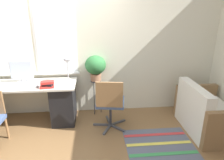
{
  "coord_description": "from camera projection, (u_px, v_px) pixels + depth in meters",
  "views": [
    {
      "loc": [
        0.71,
        -3.05,
        1.97
      ],
      "look_at": [
        1.0,
        0.16,
        0.83
      ],
      "focal_mm": 32.0,
      "sensor_mm": 36.0,
      "label": 1
    }
  ],
  "objects": [
    {
      "name": "desk",
      "position": [
        17.0,
        103.0,
        3.57
      ],
      "size": [
        2.11,
        0.63,
        0.75
      ],
      "color": "beige",
      "rests_on": "ground_plane"
    },
    {
      "name": "mouse",
      "position": [
        37.0,
        86.0,
        3.32
      ],
      "size": [
        0.04,
        0.07,
        0.03
      ],
      "color": "slate",
      "rests_on": "desk"
    },
    {
      "name": "floor_rug_striped",
      "position": [
        159.0,
        144.0,
        3.1
      ],
      "size": [
        1.04,
        0.83,
        0.01
      ],
      "color": "#565B6B",
      "rests_on": "ground_plane"
    },
    {
      "name": "couch_loveseat",
      "position": [
        207.0,
        115.0,
        3.39
      ],
      "size": [
        0.79,
        1.13,
        0.81
      ],
      "rotation": [
        0.0,
        0.0,
        1.57
      ],
      "color": "white",
      "rests_on": "ground_plane"
    },
    {
      "name": "plant_stand",
      "position": [
        96.0,
        86.0,
        3.86
      ],
      "size": [
        0.21,
        0.21,
        0.69
      ],
      "color": "#333338",
      "rests_on": "ground_plane"
    },
    {
      "name": "book_stack",
      "position": [
        47.0,
        85.0,
        3.3
      ],
      "size": [
        0.24,
        0.18,
        0.11
      ],
      "color": "red",
      "rests_on": "desk"
    },
    {
      "name": "monitor",
      "position": [
        22.0,
        72.0,
        3.51
      ],
      "size": [
        0.39,
        0.19,
        0.39
      ],
      "color": "silver",
      "rests_on": "desk"
    },
    {
      "name": "ground_plane",
      "position": [
        56.0,
        130.0,
        3.46
      ],
      "size": [
        14.0,
        14.0,
        0.0
      ],
      "primitive_type": "plane",
      "color": "brown"
    },
    {
      "name": "office_chair_swivel",
      "position": [
        110.0,
        102.0,
        3.36
      ],
      "size": [
        0.6,
        0.6,
        0.92
      ],
      "rotation": [
        0.0,
        0.0,
        2.99
      ],
      "color": "#47474C",
      "rests_on": "ground_plane"
    },
    {
      "name": "desk_lamp",
      "position": [
        67.0,
        63.0,
        3.49
      ],
      "size": [
        0.11,
        0.11,
        0.44
      ],
      "color": "#ADADB2",
      "rests_on": "desk"
    },
    {
      "name": "keyboard",
      "position": [
        19.0,
        87.0,
        3.32
      ],
      "size": [
        0.43,
        0.13,
        0.02
      ],
      "color": "silver",
      "rests_on": "desk"
    },
    {
      "name": "wall_back_with_window",
      "position": [
        55.0,
        45.0,
        3.68
      ],
      "size": [
        9.0,
        0.12,
        2.7
      ],
      "color": "beige",
      "rests_on": "ground_plane"
    },
    {
      "name": "potted_plant",
      "position": [
        95.0,
        66.0,
        3.73
      ],
      "size": [
        0.39,
        0.39,
        0.48
      ],
      "color": "#9E6B4C",
      "rests_on": "plant_stand"
    }
  ]
}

